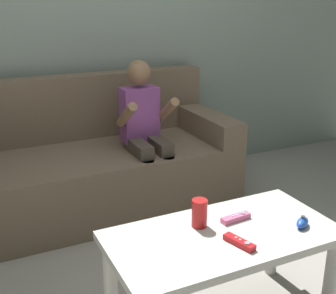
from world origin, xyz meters
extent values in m
cube|color=gray|center=(0.00, 1.70, 1.25)|extent=(4.95, 0.05, 2.50)
cube|color=#75604C|center=(-0.11, 1.26, 0.21)|extent=(1.78, 0.80, 0.42)
cube|color=#75604C|center=(-0.11, 1.58, 0.64)|extent=(1.78, 0.16, 0.44)
cube|color=#75604C|center=(0.68, 1.26, 0.50)|extent=(0.18, 0.80, 0.17)
cylinder|color=#4C4238|center=(0.10, 0.92, 0.21)|extent=(0.08, 0.08, 0.42)
cylinder|color=#4C4238|center=(0.24, 0.92, 0.21)|extent=(0.08, 0.08, 0.42)
cube|color=#4C4238|center=(0.10, 1.07, 0.45)|extent=(0.09, 0.29, 0.09)
cube|color=#4C4238|center=(0.24, 1.07, 0.45)|extent=(0.09, 0.29, 0.09)
cube|color=#994C9E|center=(0.17, 1.22, 0.63)|extent=(0.23, 0.14, 0.36)
cylinder|color=#936B4C|center=(0.03, 1.09, 0.67)|extent=(0.06, 0.26, 0.20)
cylinder|color=#936B4C|center=(0.31, 1.09, 0.67)|extent=(0.06, 0.26, 0.20)
sphere|color=#936B4C|center=(0.17, 1.22, 0.91)|extent=(0.15, 0.15, 0.15)
cube|color=beige|center=(0.03, -0.04, 0.43)|extent=(0.96, 0.49, 0.04)
cylinder|color=beige|center=(0.46, -0.23, 0.20)|extent=(0.06, 0.06, 0.41)
cylinder|color=beige|center=(-0.41, 0.16, 0.20)|extent=(0.06, 0.06, 0.41)
cylinder|color=beige|center=(0.46, 0.16, 0.20)|extent=(0.06, 0.06, 0.41)
cube|color=red|center=(0.03, -0.14, 0.46)|extent=(0.07, 0.14, 0.02)
cylinder|color=#99999E|center=(0.04, -0.18, 0.47)|extent=(0.02, 0.02, 0.00)
cylinder|color=silver|center=(0.03, -0.15, 0.47)|extent=(0.01, 0.01, 0.00)
cylinder|color=silver|center=(0.03, -0.13, 0.47)|extent=(0.01, 0.01, 0.00)
ellipsoid|color=blue|center=(0.35, -0.14, 0.46)|extent=(0.10, 0.09, 0.04)
cylinder|color=#4C4C51|center=(0.35, -0.14, 0.49)|extent=(0.02, 0.02, 0.01)
cube|color=pink|center=(0.13, 0.03, 0.46)|extent=(0.14, 0.05, 0.02)
cylinder|color=#99999E|center=(0.17, 0.03, 0.47)|extent=(0.02, 0.02, 0.00)
cylinder|color=silver|center=(0.13, 0.03, 0.47)|extent=(0.01, 0.01, 0.00)
cylinder|color=silver|center=(0.11, 0.03, 0.47)|extent=(0.01, 0.01, 0.00)
cylinder|color=red|center=(-0.04, 0.05, 0.50)|extent=(0.07, 0.07, 0.12)
camera|label=1|loc=(-0.87, -1.38, 1.37)|focal=47.18mm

